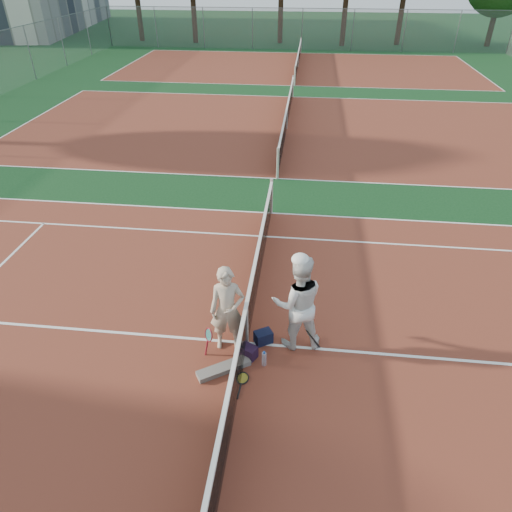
# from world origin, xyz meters

# --- Properties ---
(ground) EXTENTS (130.00, 130.00, 0.00)m
(ground) POSITION_xyz_m (0.00, 0.00, 0.00)
(ground) COLOR #0E3416
(ground) RESTS_ON ground
(court_main) EXTENTS (23.77, 10.97, 0.01)m
(court_main) POSITION_xyz_m (0.00, 0.00, 0.00)
(court_main) COLOR maroon
(court_main) RESTS_ON ground
(court_far_a) EXTENTS (23.77, 10.97, 0.01)m
(court_far_a) POSITION_xyz_m (0.00, 13.50, 0.00)
(court_far_a) COLOR maroon
(court_far_a) RESTS_ON ground
(court_far_b) EXTENTS (23.77, 10.97, 0.01)m
(court_far_b) POSITION_xyz_m (0.00, 27.00, 0.00)
(court_far_b) COLOR maroon
(court_far_b) RESTS_ON ground
(net_main) EXTENTS (0.10, 10.98, 1.02)m
(net_main) POSITION_xyz_m (0.00, 0.00, 0.51)
(net_main) COLOR black
(net_main) RESTS_ON ground
(net_far_a) EXTENTS (0.10, 10.98, 1.02)m
(net_far_a) POSITION_xyz_m (0.00, 13.50, 0.51)
(net_far_a) COLOR black
(net_far_a) RESTS_ON ground
(net_far_b) EXTENTS (0.10, 10.98, 1.02)m
(net_far_b) POSITION_xyz_m (0.00, 27.00, 0.51)
(net_far_b) COLOR black
(net_far_b) RESTS_ON ground
(fence_back) EXTENTS (32.00, 0.06, 3.00)m
(fence_back) POSITION_xyz_m (0.00, 34.00, 1.50)
(fence_back) COLOR slate
(fence_back) RESTS_ON ground
(player_a) EXTENTS (0.72, 0.53, 1.80)m
(player_a) POSITION_xyz_m (-0.35, -0.08, 0.90)
(player_a) COLOR #B8A58E
(player_a) RESTS_ON ground
(player_b) EXTENTS (1.10, 0.93, 2.01)m
(player_b) POSITION_xyz_m (0.94, 0.14, 1.00)
(player_b) COLOR white
(player_b) RESTS_ON ground
(racket_red) EXTENTS (0.30, 0.31, 0.59)m
(racket_red) POSITION_xyz_m (-0.68, -0.33, 0.30)
(racket_red) COLOR maroon
(racket_red) RESTS_ON ground
(racket_black_held) EXTENTS (0.42, 0.40, 0.53)m
(racket_black_held) POSITION_xyz_m (1.21, -0.07, 0.27)
(racket_black_held) COLOR black
(racket_black_held) RESTS_ON ground
(racket_spare) EXTENTS (0.30, 0.61, 0.03)m
(racket_spare) POSITION_xyz_m (0.03, -0.91, 0.01)
(racket_spare) COLOR black
(racket_spare) RESTS_ON ground
(sports_bag_navy) EXTENTS (0.41, 0.37, 0.26)m
(sports_bag_navy) POSITION_xyz_m (0.31, 0.07, 0.13)
(sports_bag_navy) COLOR black
(sports_bag_navy) RESTS_ON ground
(sports_bag_purple) EXTENTS (0.38, 0.34, 0.26)m
(sports_bag_purple) POSITION_xyz_m (0.07, -0.35, 0.13)
(sports_bag_purple) COLOR black
(sports_bag_purple) RESTS_ON ground
(net_cover_canvas) EXTENTS (0.98, 0.75, 0.11)m
(net_cover_canvas) POSITION_xyz_m (-0.33, -0.75, 0.05)
(net_cover_canvas) COLOR #68645E
(net_cover_canvas) RESTS_ON ground
(water_bottle) EXTENTS (0.09, 0.09, 0.30)m
(water_bottle) POSITION_xyz_m (0.39, -0.53, 0.15)
(water_bottle) COLOR silver
(water_bottle) RESTS_ON ground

